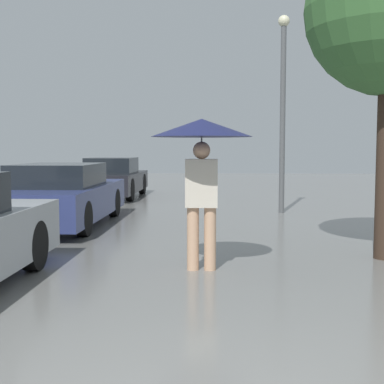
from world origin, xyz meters
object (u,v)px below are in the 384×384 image
(pedestrian, at_px, (202,144))
(street_lamp, at_px, (283,99))
(parked_car_middle, at_px, (61,196))
(parked_car_farthest, at_px, (113,179))

(pedestrian, bearing_deg, street_lamp, 74.02)
(parked_car_middle, bearing_deg, street_lamp, 25.79)
(parked_car_middle, distance_m, parked_car_farthest, 6.06)
(pedestrian, bearing_deg, parked_car_middle, 127.28)
(parked_car_farthest, xyz_separation_m, street_lamp, (4.76, -3.82, 2.09))
(parked_car_farthest, distance_m, street_lamp, 6.45)
(parked_car_farthest, bearing_deg, parked_car_middle, -88.72)
(pedestrian, height_order, street_lamp, street_lamp)
(street_lamp, bearing_deg, pedestrian, -105.98)
(pedestrian, distance_m, parked_car_farthest, 10.36)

